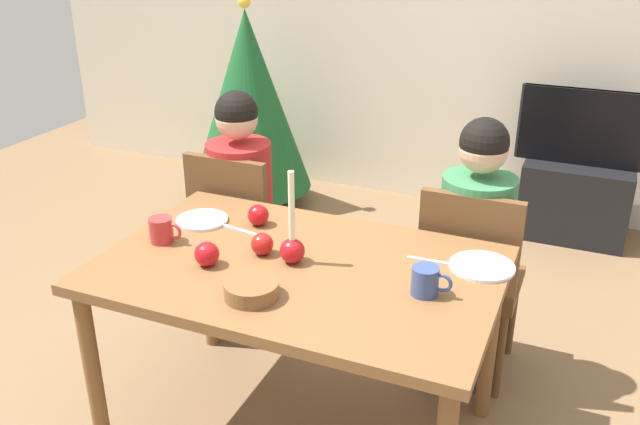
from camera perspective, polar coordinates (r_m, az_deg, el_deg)
The scene contains 20 objects.
back_wall at distance 4.63m, azimuth 12.19°, elevation 16.18°, with size 6.40×0.10×2.60m, color beige.
dining_table at distance 2.44m, azimuth -1.85°, elevation -6.14°, with size 1.40×0.90×0.75m.
chair_left at distance 3.23m, azimuth -6.84°, elevation -1.43°, with size 0.40×0.40×0.90m.
chair_right at distance 2.89m, azimuth 12.46°, elevation -5.05°, with size 0.40×0.40×0.90m.
person_left_child at distance 3.23m, azimuth -6.61°, elevation -0.28°, with size 0.30×0.30×1.17m.
person_right_child at distance 2.90m, azimuth 12.69°, elevation -3.76°, with size 0.30×0.30×1.17m.
tv_stand at distance 4.52m, azimuth 20.58°, elevation 0.98°, with size 0.64×0.40×0.48m, color black.
tv at distance 4.37m, azimuth 21.47°, elevation 6.66°, with size 0.79×0.05×0.46m.
christmas_tree at distance 4.58m, azimuth -6.02°, elevation 9.26°, with size 0.82×0.82×1.41m.
candle_centerpiece at distance 2.38m, azimuth -2.35°, elevation -2.71°, with size 0.09×0.09×0.34m.
plate_left at distance 2.76m, azimuth -9.88°, elevation -0.63°, with size 0.21×0.21×0.01m, color silver.
plate_right at distance 2.44m, azimuth 13.46°, elevation -4.42°, with size 0.23×0.23×0.01m, color silver.
mug_left at distance 2.60m, azimuth -13.14°, elevation -1.44°, with size 0.13×0.09×0.10m.
mug_right at distance 2.22m, azimuth 8.90°, elevation -5.72°, with size 0.13×0.09×0.10m.
fork_left at distance 2.66m, azimuth -6.85°, elevation -1.46°, with size 0.18×0.01×0.01m, color silver.
fork_right at distance 2.44m, azimuth 9.42°, elevation -4.07°, with size 0.18×0.01×0.01m, color silver.
bowl_walnuts at distance 2.20m, azimuth -5.77°, elevation -6.47°, with size 0.18×0.18×0.05m, color brown.
apple_near_candle at distance 2.46m, azimuth -4.89°, elevation -2.65°, with size 0.08×0.08×0.08m, color #AE1917.
apple_by_left_plate at distance 2.40m, azimuth -9.49°, elevation -3.46°, with size 0.09×0.09×0.09m, color red.
apple_by_right_mug at distance 2.68m, azimuth -5.22°, elevation -0.22°, with size 0.09×0.09×0.09m, color red.
Camera 1 is at (0.90, -1.91, 1.89)m, focal length 38.07 mm.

